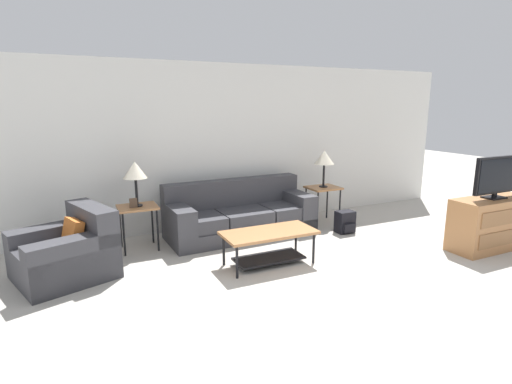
# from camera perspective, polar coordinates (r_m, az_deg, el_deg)

# --- Properties ---
(ground_plane) EXTENTS (24.00, 24.00, 0.00)m
(ground_plane) POSITION_cam_1_polar(r_m,az_deg,el_deg) (3.91, 18.06, -18.38)
(ground_plane) COLOR #B2ADA3
(wall_back) EXTENTS (8.72, 0.06, 2.60)m
(wall_back) POSITION_cam_1_polar(r_m,az_deg,el_deg) (6.55, -3.67, 6.55)
(wall_back) COLOR silver
(wall_back) RESTS_ON ground_plane
(couch) EXTENTS (2.27, 0.96, 0.82)m
(couch) POSITION_cam_1_polar(r_m,az_deg,el_deg) (6.13, -2.31, -3.38)
(couch) COLOR #38383D
(couch) RESTS_ON ground_plane
(armchair) EXTENTS (1.22, 1.20, 0.80)m
(armchair) POSITION_cam_1_polar(r_m,az_deg,el_deg) (5.13, -25.30, -7.91)
(armchair) COLOR #38383D
(armchair) RESTS_ON ground_plane
(coffee_table) EXTENTS (1.16, 0.55, 0.43)m
(coffee_table) POSITION_cam_1_polar(r_m,az_deg,el_deg) (4.99, 1.86, -6.86)
(coffee_table) COLOR #A87042
(coffee_table) RESTS_ON ground_plane
(side_table_left) EXTENTS (0.52, 0.44, 0.61)m
(side_table_left) POSITION_cam_1_polar(r_m,az_deg,el_deg) (5.67, -16.54, -2.65)
(side_table_left) COLOR #A87042
(side_table_left) RESTS_ON ground_plane
(side_table_right) EXTENTS (0.52, 0.44, 0.61)m
(side_table_right) POSITION_cam_1_polar(r_m,az_deg,el_deg) (6.78, 9.56, 0.13)
(side_table_right) COLOR #A87042
(side_table_right) RESTS_ON ground_plane
(table_lamp_left) EXTENTS (0.32, 0.32, 0.61)m
(table_lamp_left) POSITION_cam_1_polar(r_m,az_deg,el_deg) (5.55, -16.89, 2.90)
(table_lamp_left) COLOR black
(table_lamp_left) RESTS_ON side_table_left
(table_lamp_right) EXTENTS (0.32, 0.32, 0.61)m
(table_lamp_right) POSITION_cam_1_polar(r_m,az_deg,el_deg) (6.69, 9.73, 4.79)
(table_lamp_right) COLOR black
(table_lamp_right) RESTS_ON side_table_right
(tv_console) EXTENTS (1.22, 0.47, 0.72)m
(tv_console) POSITION_cam_1_polar(r_m,az_deg,el_deg) (6.39, 30.52, -3.90)
(tv_console) COLOR #A87042
(tv_console) RESTS_ON ground_plane
(television) EXTENTS (0.83, 0.20, 0.57)m
(television) POSITION_cam_1_polar(r_m,az_deg,el_deg) (6.26, 31.18, 1.95)
(television) COLOR black
(television) RESTS_ON tv_console
(backpack) EXTENTS (0.28, 0.27, 0.34)m
(backpack) POSITION_cam_1_polar(r_m,az_deg,el_deg) (6.40, 12.61, -4.22)
(backpack) COLOR black
(backpack) RESTS_ON ground_plane
(picture_frame) EXTENTS (0.10, 0.04, 0.13)m
(picture_frame) POSITION_cam_1_polar(r_m,az_deg,el_deg) (5.56, -17.12, -1.51)
(picture_frame) COLOR #4C3828
(picture_frame) RESTS_ON side_table_left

